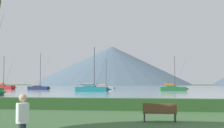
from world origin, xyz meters
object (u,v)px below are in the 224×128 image
Objects in this scene: sailboat_slip_8 at (173,88)px; park_bench_under_tree at (160,111)px; sailboat_slip_2 at (2,87)px; person_seated_viewer at (22,119)px; sailboat_slip_9 at (105,88)px; sailboat_slip_6 at (92,89)px; sailboat_slip_3 at (39,88)px.

sailboat_slip_8 is 5.13× the size of park_bench_under_tree.
person_seated_viewer is (45.61, -84.76, 0.22)m from sailboat_slip_2.
sailboat_slip_9 reaches higher than sailboat_slip_8.
sailboat_slip_6 is (33.59, -21.76, -0.06)m from sailboat_slip_2.
sailboat_slip_2 reaches higher than park_bench_under_tree.
sailboat_slip_3 reaches higher than sailboat_slip_9.
sailboat_slip_2 reaches higher than sailboat_slip_6.
sailboat_slip_6 is at bearing -31.85° from sailboat_slip_2.
sailboat_slip_8 is 27.50m from sailboat_slip_9.
sailboat_slip_8 is 74.10m from person_seated_viewer.
sailboat_slip_2 is at bearing 146.08° from sailboat_slip_6.
person_seated_viewer is at bearing -116.89° from park_bench_under_tree.
sailboat_slip_8 is at bearing -13.32° from sailboat_slip_3.
sailboat_slip_3 is at bearing 134.70° from sailboat_slip_6.
sailboat_slip_6 is 64.14m from person_seated_viewer.
sailboat_slip_8 is at bearing -10.77° from sailboat_slip_2.
sailboat_slip_6 is at bearing -158.65° from sailboat_slip_8.
sailboat_slip_3 is at bearing 113.77° from park_bench_under_tree.
sailboat_slip_8 is at bearing 29.33° from sailboat_slip_6.
park_bench_under_tree is (36.68, -75.54, -0.08)m from sailboat_slip_3.
sailboat_slip_6 is 5.98× the size of park_bench_under_tree.
sailboat_slip_6 reaches higher than sailboat_slip_8.
sailboat_slip_6 reaches higher than sailboat_slip_9.
sailboat_slip_2 is 1.19× the size of sailboat_slip_8.
park_bench_under_tree is (17.93, -83.92, -0.04)m from sailboat_slip_9.
sailboat_slip_6 is 28.96m from sailboat_slip_9.
sailboat_slip_2 is at bearing 116.13° from person_seated_viewer.
sailboat_slip_9 is (-20.74, 18.05, -0.04)m from sailboat_slip_8.
sailboat_slip_3 is 40.66m from sailboat_slip_8.
sailboat_slip_2 is 53.24m from sailboat_slip_8.
sailboat_slip_9 is 92.97m from person_seated_viewer.
sailboat_slip_2 is 6.32× the size of person_seated_viewer.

